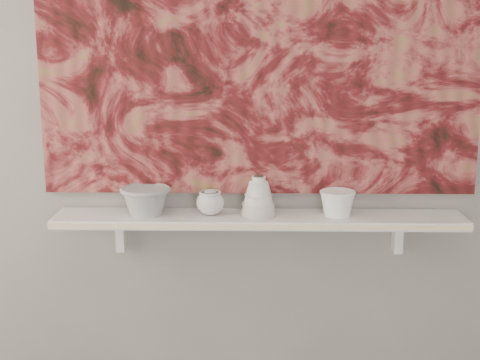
{
  "coord_description": "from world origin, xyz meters",
  "views": [
    {
      "loc": [
        -0.02,
        -0.7,
        1.55
      ],
      "look_at": [
        -0.06,
        1.49,
        1.06
      ],
      "focal_mm": 50.0,
      "sensor_mm": 36.0,
      "label": 1
    }
  ],
  "objects_px": {
    "shelf": "(259,219)",
    "cup_cream": "(210,203)",
    "painting": "(260,32)",
    "bowl_white": "(337,203)",
    "bell_vessel": "(259,196)",
    "bowl_grey": "(146,200)"
  },
  "relations": [
    {
      "from": "painting",
      "to": "bell_vessel",
      "type": "bearing_deg",
      "value": -91.5
    },
    {
      "from": "bowl_white",
      "to": "bell_vessel",
      "type": "bearing_deg",
      "value": 180.0
    },
    {
      "from": "shelf",
      "to": "bowl_grey",
      "type": "xyz_separation_m",
      "value": [
        -0.39,
        0.0,
        0.06
      ]
    },
    {
      "from": "shelf",
      "to": "cup_cream",
      "type": "bearing_deg",
      "value": 180.0
    },
    {
      "from": "bowl_grey",
      "to": "bowl_white",
      "type": "xyz_separation_m",
      "value": [
        0.65,
        0.0,
        -0.01
      ]
    },
    {
      "from": "cup_cream",
      "to": "bowl_white",
      "type": "relative_size",
      "value": 0.77
    },
    {
      "from": "painting",
      "to": "shelf",
      "type": "bearing_deg",
      "value": -90.0
    },
    {
      "from": "bowl_white",
      "to": "cup_cream",
      "type": "bearing_deg",
      "value": 180.0
    },
    {
      "from": "bell_vessel",
      "to": "bowl_grey",
      "type": "bearing_deg",
      "value": 180.0
    },
    {
      "from": "bowl_grey",
      "to": "bowl_white",
      "type": "height_order",
      "value": "bowl_grey"
    },
    {
      "from": "shelf",
      "to": "cup_cream",
      "type": "distance_m",
      "value": 0.18
    },
    {
      "from": "bowl_grey",
      "to": "bell_vessel",
      "type": "height_order",
      "value": "bell_vessel"
    },
    {
      "from": "bowl_grey",
      "to": "bowl_white",
      "type": "bearing_deg",
      "value": 0.0
    },
    {
      "from": "painting",
      "to": "bowl_white",
      "type": "distance_m",
      "value": 0.63
    },
    {
      "from": "cup_cream",
      "to": "bell_vessel",
      "type": "relative_size",
      "value": 0.69
    },
    {
      "from": "bowl_white",
      "to": "painting",
      "type": "bearing_deg",
      "value": 163.18
    },
    {
      "from": "bowl_grey",
      "to": "bell_vessel",
      "type": "relative_size",
      "value": 1.26
    },
    {
      "from": "shelf",
      "to": "painting",
      "type": "relative_size",
      "value": 0.93
    },
    {
      "from": "shelf",
      "to": "cup_cream",
      "type": "relative_size",
      "value": 14.92
    },
    {
      "from": "bowl_grey",
      "to": "bowl_white",
      "type": "distance_m",
      "value": 0.65
    },
    {
      "from": "shelf",
      "to": "bell_vessel",
      "type": "bearing_deg",
      "value": 180.0
    },
    {
      "from": "cup_cream",
      "to": "bowl_grey",
      "type": "bearing_deg",
      "value": 180.0
    }
  ]
}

